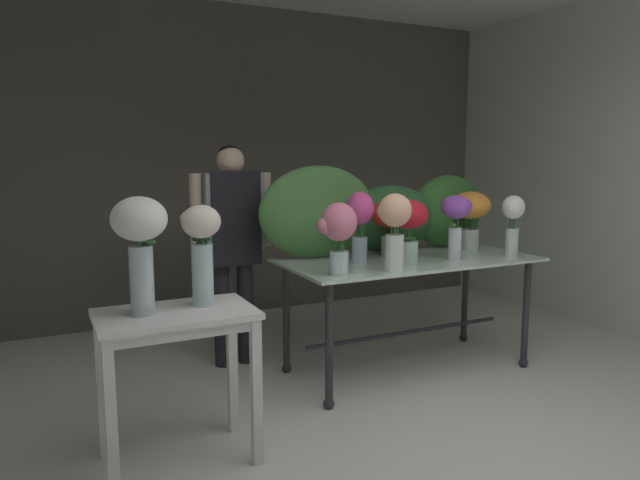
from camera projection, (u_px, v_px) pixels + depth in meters
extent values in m
plane|color=silver|center=(337.00, 375.00, 4.15)|extent=(8.64, 8.64, 0.00)
cube|color=#5B564C|center=(245.00, 163.00, 5.68)|extent=(5.53, 0.12, 2.97)
cube|color=silver|center=(612.00, 164.00, 5.14)|extent=(0.12, 4.05, 2.97)
cube|color=silver|center=(409.00, 260.00, 4.14)|extent=(1.83, 0.88, 0.02)
cylinder|color=#2D2D33|center=(329.00, 346.00, 3.54)|extent=(0.05, 0.05, 0.81)
sphere|color=#2D2D33|center=(329.00, 404.00, 3.59)|extent=(0.07, 0.07, 0.07)
cylinder|color=#2D2D33|center=(526.00, 314.00, 4.25)|extent=(0.05, 0.05, 0.81)
sphere|color=#2D2D33|center=(523.00, 363.00, 4.30)|extent=(0.07, 0.07, 0.07)
cylinder|color=#2D2D33|center=(286.00, 318.00, 4.14)|extent=(0.05, 0.05, 0.81)
sphere|color=#2D2D33|center=(287.00, 368.00, 4.20)|extent=(0.07, 0.07, 0.07)
cylinder|color=#2D2D33|center=(465.00, 294.00, 4.85)|extent=(0.05, 0.05, 0.81)
sphere|color=#2D2D33|center=(463.00, 337.00, 4.90)|extent=(0.07, 0.07, 0.07)
cylinder|color=#2D2D33|center=(407.00, 332.00, 4.21)|extent=(1.63, 0.03, 0.03)
cube|color=white|center=(176.00, 314.00, 2.87)|extent=(0.77, 0.48, 0.03)
cube|color=white|center=(176.00, 323.00, 2.88)|extent=(0.71, 0.42, 0.06)
cube|color=white|center=(111.00, 420.00, 2.60)|extent=(0.05, 0.05, 0.77)
cube|color=white|center=(256.00, 392.00, 2.90)|extent=(0.05, 0.05, 0.77)
cube|color=white|center=(102.00, 388.00, 2.96)|extent=(0.05, 0.05, 0.77)
cube|color=white|center=(232.00, 366.00, 3.26)|extent=(0.05, 0.05, 0.77)
cylinder|color=#232328|center=(222.00, 309.00, 4.28)|extent=(0.12, 0.12, 0.87)
cylinder|color=#232328|center=(245.00, 306.00, 4.36)|extent=(0.12, 0.12, 0.87)
cube|color=#999EA8|center=(232.00, 212.00, 4.21)|extent=(0.43, 0.22, 0.56)
cube|color=black|center=(237.00, 219.00, 4.12)|extent=(0.37, 0.02, 0.68)
cylinder|color=beige|center=(196.00, 212.00, 4.10)|extent=(0.09, 0.09, 0.55)
cylinder|color=beige|center=(265.00, 209.00, 4.32)|extent=(0.09, 0.09, 0.55)
sphere|color=beige|center=(230.00, 161.00, 4.16)|extent=(0.20, 0.20, 0.20)
ellipsoid|color=black|center=(229.00, 151.00, 4.17)|extent=(0.15, 0.15, 0.09)
ellipsoid|color=#477F3D|center=(318.00, 212.00, 4.12)|extent=(0.91, 0.21, 0.66)
ellipsoid|color=#28562D|center=(390.00, 219.00, 4.40)|extent=(0.79, 0.32, 0.51)
ellipsoid|color=#2D6028|center=(447.00, 211.00, 4.63)|extent=(0.67, 0.25, 0.58)
cylinder|color=silver|center=(394.00, 253.00, 3.67)|extent=(0.12, 0.12, 0.24)
cylinder|color=#9EBCB2|center=(394.00, 263.00, 3.68)|extent=(0.11, 0.11, 0.10)
cylinder|color=#477F3D|center=(397.00, 245.00, 3.67)|extent=(0.01, 0.01, 0.32)
cylinder|color=#477F3D|center=(391.00, 244.00, 3.68)|extent=(0.01, 0.01, 0.32)
cylinder|color=#477F3D|center=(394.00, 245.00, 3.64)|extent=(0.01, 0.01, 0.32)
ellipsoid|color=#F4B78E|center=(395.00, 210.00, 3.63)|extent=(0.21, 0.21, 0.21)
sphere|color=#F4B78E|center=(385.00, 211.00, 3.62)|extent=(0.10, 0.10, 0.10)
cylinder|color=silver|center=(512.00, 243.00, 4.16)|extent=(0.09, 0.09, 0.21)
cylinder|color=#9EBCB2|center=(511.00, 251.00, 4.17)|extent=(0.08, 0.08, 0.09)
cylinder|color=#28562D|center=(514.00, 235.00, 4.16)|extent=(0.01, 0.01, 0.30)
cylinder|color=#28562D|center=(509.00, 235.00, 4.17)|extent=(0.01, 0.01, 0.30)
cylinder|color=#28562D|center=(510.00, 235.00, 4.15)|extent=(0.01, 0.01, 0.30)
cylinder|color=#28562D|center=(514.00, 236.00, 4.13)|extent=(0.01, 0.01, 0.30)
ellipsoid|color=white|center=(513.00, 207.00, 4.12)|extent=(0.16, 0.16, 0.17)
sphere|color=white|center=(520.00, 206.00, 4.15)|extent=(0.05, 0.05, 0.05)
cylinder|color=silver|center=(455.00, 244.00, 4.07)|extent=(0.09, 0.09, 0.23)
cylinder|color=#9EBCB2|center=(454.00, 253.00, 4.08)|extent=(0.09, 0.09, 0.10)
cylinder|color=#2D6028|center=(456.00, 236.00, 4.07)|extent=(0.01, 0.01, 0.31)
cylinder|color=#2D6028|center=(453.00, 236.00, 4.07)|extent=(0.01, 0.01, 0.31)
cylinder|color=#2D6028|center=(454.00, 237.00, 4.05)|extent=(0.01, 0.01, 0.31)
cylinder|color=#2D6028|center=(458.00, 237.00, 4.04)|extent=(0.01, 0.01, 0.31)
ellipsoid|color=purple|center=(456.00, 207.00, 4.03)|extent=(0.21, 0.21, 0.17)
sphere|color=purple|center=(451.00, 212.00, 3.99)|extent=(0.06, 0.06, 0.06)
sphere|color=purple|center=(467.00, 205.00, 4.04)|extent=(0.08, 0.08, 0.08)
ellipsoid|color=#477F3D|center=(453.00, 225.00, 4.02)|extent=(0.07, 0.11, 0.03)
cylinder|color=silver|center=(339.00, 263.00, 3.55)|extent=(0.12, 0.12, 0.15)
cylinder|color=#9EBCB2|center=(339.00, 270.00, 3.55)|extent=(0.11, 0.11, 0.06)
cylinder|color=#2D6028|center=(343.00, 253.00, 3.55)|extent=(0.01, 0.01, 0.25)
cylinder|color=#2D6028|center=(338.00, 253.00, 3.56)|extent=(0.01, 0.01, 0.25)
cylinder|color=#2D6028|center=(335.00, 254.00, 3.52)|extent=(0.01, 0.01, 0.25)
cylinder|color=#2D6028|center=(341.00, 254.00, 3.52)|extent=(0.01, 0.01, 0.25)
ellipsoid|color=pink|center=(339.00, 222.00, 3.51)|extent=(0.22, 0.22, 0.24)
sphere|color=pink|center=(324.00, 226.00, 3.48)|extent=(0.10, 0.10, 0.10)
sphere|color=pink|center=(346.00, 217.00, 3.55)|extent=(0.07, 0.07, 0.07)
cylinder|color=silver|center=(408.00, 252.00, 3.97)|extent=(0.13, 0.13, 0.15)
cylinder|color=#9EBCB2|center=(408.00, 258.00, 3.97)|extent=(0.12, 0.12, 0.06)
cylinder|color=#387033|center=(411.00, 242.00, 3.97)|extent=(0.01, 0.01, 0.27)
cylinder|color=#387033|center=(405.00, 242.00, 3.98)|extent=(0.01, 0.01, 0.27)
cylinder|color=#387033|center=(409.00, 243.00, 3.93)|extent=(0.01, 0.01, 0.27)
ellipsoid|color=red|center=(409.00, 214.00, 3.93)|extent=(0.26, 0.26, 0.20)
sphere|color=red|center=(397.00, 211.00, 3.89)|extent=(0.09, 0.09, 0.09)
sphere|color=red|center=(419.00, 210.00, 3.93)|extent=(0.08, 0.08, 0.08)
ellipsoid|color=#2D6028|center=(409.00, 238.00, 3.94)|extent=(0.11, 0.06, 0.03)
cylinder|color=silver|center=(360.00, 250.00, 3.96)|extent=(0.11, 0.11, 0.18)
cylinder|color=#9EBCB2|center=(360.00, 257.00, 3.96)|extent=(0.10, 0.10, 0.08)
cylinder|color=#2D6028|center=(363.00, 240.00, 3.95)|extent=(0.01, 0.01, 0.30)
cylinder|color=#2D6028|center=(358.00, 239.00, 3.97)|extent=(0.01, 0.01, 0.30)
cylinder|color=#2D6028|center=(356.00, 240.00, 3.94)|extent=(0.01, 0.01, 0.30)
cylinder|color=#2D6028|center=(361.00, 240.00, 3.93)|extent=(0.01, 0.01, 0.30)
ellipsoid|color=#E54C9E|center=(360.00, 208.00, 3.92)|extent=(0.19, 0.19, 0.23)
cylinder|color=silver|center=(470.00, 239.00, 4.51)|extent=(0.14, 0.14, 0.16)
cylinder|color=#9EBCB2|center=(469.00, 245.00, 4.51)|extent=(0.13, 0.13, 0.07)
cylinder|color=#28562D|center=(473.00, 231.00, 4.51)|extent=(0.01, 0.01, 0.28)
cylinder|color=#28562D|center=(466.00, 231.00, 4.52)|extent=(0.01, 0.01, 0.28)
cylinder|color=#28562D|center=(472.00, 232.00, 4.46)|extent=(0.01, 0.01, 0.28)
ellipsoid|color=orange|center=(471.00, 205.00, 4.47)|extent=(0.30, 0.30, 0.21)
sphere|color=orange|center=(458.00, 206.00, 4.43)|extent=(0.10, 0.10, 0.10)
ellipsoid|color=#28562D|center=(472.00, 226.00, 4.52)|extent=(0.10, 0.09, 0.03)
cylinder|color=silver|center=(390.00, 246.00, 4.23)|extent=(0.13, 0.13, 0.15)
cylinder|color=#9EBCB2|center=(390.00, 251.00, 4.23)|extent=(0.12, 0.12, 0.06)
cylinder|color=#28562D|center=(394.00, 238.00, 4.23)|extent=(0.01, 0.01, 0.24)
cylinder|color=#28562D|center=(387.00, 238.00, 4.24)|extent=(0.01, 0.01, 0.24)
cylinder|color=#28562D|center=(391.00, 239.00, 4.19)|extent=(0.01, 0.01, 0.24)
ellipsoid|color=red|center=(391.00, 214.00, 4.19)|extent=(0.30, 0.30, 0.20)
cylinder|color=silver|center=(142.00, 280.00, 2.78)|extent=(0.11, 0.11, 0.34)
cylinder|color=#9EBCB2|center=(143.00, 300.00, 2.79)|extent=(0.11, 0.11, 0.14)
cylinder|color=#477F3D|center=(145.00, 272.00, 2.78)|extent=(0.01, 0.01, 0.39)
cylinder|color=#477F3D|center=(139.00, 272.00, 2.78)|extent=(0.01, 0.01, 0.39)
cylinder|color=#477F3D|center=(141.00, 274.00, 2.74)|extent=(0.01, 0.01, 0.39)
ellipsoid|color=white|center=(139.00, 219.00, 2.73)|extent=(0.26, 0.26, 0.21)
sphere|color=white|center=(154.00, 223.00, 2.78)|extent=(0.08, 0.08, 0.08)
ellipsoid|color=#387033|center=(149.00, 241.00, 2.75)|extent=(0.08, 0.11, 0.03)
cylinder|color=silver|center=(203.00, 275.00, 2.96)|extent=(0.11, 0.11, 0.32)
cylinder|color=#9EBCB2|center=(203.00, 292.00, 2.97)|extent=(0.10, 0.10, 0.13)
cylinder|color=#2D6028|center=(208.00, 267.00, 2.96)|extent=(0.01, 0.01, 0.37)
cylinder|color=#2D6028|center=(201.00, 267.00, 2.96)|extent=(0.01, 0.01, 0.37)
cylinder|color=#2D6028|center=(198.00, 268.00, 2.94)|extent=(0.01, 0.01, 0.37)
cylinder|color=#2D6028|center=(203.00, 268.00, 2.93)|extent=(0.01, 0.01, 0.37)
ellipsoid|color=silver|center=(201.00, 222.00, 2.92)|extent=(0.20, 0.20, 0.17)
sphere|color=silver|center=(188.00, 219.00, 2.91)|extent=(0.08, 0.08, 0.08)
ellipsoid|color=#28562D|center=(202.00, 239.00, 2.96)|extent=(0.11, 0.06, 0.03)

